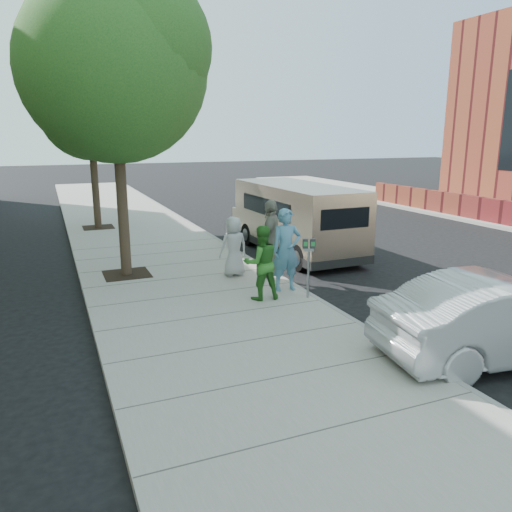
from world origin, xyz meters
The scene contains 12 objects.
ground centered at (0.00, 0.00, 0.00)m, with size 120.00×120.00×0.00m, color black.
sidewalk centered at (-1.00, 0.00, 0.07)m, with size 5.00×60.00×0.15m, color gray.
curb_face centered at (1.44, 0.00, 0.07)m, with size 0.12×60.00×0.16m, color gray.
tree_near centered at (-2.25, 2.40, 5.55)m, with size 4.62×4.60×7.53m.
tree_far centered at (-2.25, 10.00, 4.88)m, with size 3.92×3.80×6.49m.
parking_meter centered at (1.25, -1.23, 1.15)m, with size 0.30×0.19×1.38m.
van centered at (3.28, 3.45, 1.19)m, with size 2.17×6.13×2.26m.
sedan centered at (2.99, -5.10, 0.74)m, with size 1.57×4.52×1.49m, color #AAABB1.
person_officer centered at (1.05, -0.48, 1.14)m, with size 0.72×0.47×1.97m, color teal.
person_green_shirt centered at (0.23, -0.89, 1.00)m, with size 0.83×0.64×1.70m, color #307827.
person_gray_shirt centered at (0.33, 1.18, 0.94)m, with size 0.77×0.50×1.58m, color #ACACAE.
person_striped_polo centered at (1.20, 0.73, 1.17)m, with size 1.19×0.50×2.03m, color gray.
Camera 1 is at (-4.06, -10.87, 3.80)m, focal length 35.00 mm.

